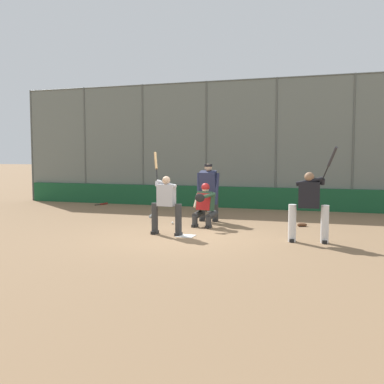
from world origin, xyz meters
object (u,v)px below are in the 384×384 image
object	(u,v)px
spare_bat_near_backstop	(151,216)
spare_bat_third_base_side	(103,204)
batter_at_plate	(166,203)
batter_on_deck	(309,204)
baseball_loose	(172,223)
fielding_glove_on_dirt	(302,225)
umpire_home	(208,190)
spare_bat_by_padding	(211,212)
catcher_behind_plate	(204,204)

from	to	relation	value
spare_bat_near_backstop	spare_bat_third_base_side	bearing A→B (deg)	-145.81
batter_at_plate	batter_on_deck	world-z (taller)	batter_on_deck
batter_on_deck	baseball_loose	distance (m)	4.48
fielding_glove_on_dirt	spare_bat_third_base_side	bearing A→B (deg)	-21.87
batter_at_plate	spare_bat_third_base_side	bearing A→B (deg)	-44.28
baseball_loose	umpire_home	bearing A→B (deg)	-133.88
batter_at_plate	baseball_loose	size ratio (longest dim) A/B	29.10
umpire_home	spare_bat_near_backstop	world-z (taller)	umpire_home
spare_bat_by_padding	batter_on_deck	bearing A→B (deg)	-24.74
spare_bat_by_padding	baseball_loose	bearing A→B (deg)	-70.10
catcher_behind_plate	fielding_glove_on_dirt	world-z (taller)	catcher_behind_plate
baseball_loose	spare_bat_third_base_side	bearing A→B (deg)	-41.47
spare_bat_near_backstop	spare_bat_by_padding	xyz separation A→B (m)	(-1.64, -1.71, 0.00)
batter_at_plate	spare_bat_by_padding	bearing A→B (deg)	-84.21
catcher_behind_plate	batter_on_deck	world-z (taller)	batter_on_deck
catcher_behind_plate	umpire_home	xyz separation A→B (m)	(0.19, -1.07, 0.32)
umpire_home	batter_on_deck	world-z (taller)	batter_on_deck
spare_bat_third_base_side	baseball_loose	distance (m)	6.21
spare_bat_near_backstop	batter_on_deck	bearing A→B (deg)	44.73
catcher_behind_plate	umpire_home	distance (m)	1.13
catcher_behind_plate	spare_bat_third_base_side	distance (m)	7.16
fielding_glove_on_dirt	baseball_loose	world-z (taller)	fielding_glove_on_dirt
batter_on_deck	baseball_loose	size ratio (longest dim) A/B	30.50
batter_on_deck	batter_at_plate	bearing A→B (deg)	176.74
umpire_home	fielding_glove_on_dirt	size ratio (longest dim) A/B	6.41
batter_at_plate	umpire_home	xyz separation A→B (m)	(-0.38, -2.64, 0.14)
umpire_home	batter_on_deck	distance (m)	4.11
batter_at_plate	baseball_loose	xyz separation A→B (m)	(0.48, -1.75, -0.79)
fielding_glove_on_dirt	umpire_home	bearing A→B (deg)	-2.92
batter_at_plate	baseball_loose	distance (m)	1.98
spare_bat_near_backstop	spare_bat_third_base_side	xyz separation A→B (m)	(3.39, -2.81, 0.00)
spare_bat_by_padding	spare_bat_third_base_side	xyz separation A→B (m)	(5.03, -1.11, 0.00)
catcher_behind_plate	baseball_loose	xyz separation A→B (m)	(1.05, -0.18, -0.62)
spare_bat_near_backstop	spare_bat_by_padding	bearing A→B (deg)	120.04
batter_at_plate	catcher_behind_plate	distance (m)	1.68
batter_on_deck	spare_bat_by_padding	size ratio (longest dim) A/B	2.85
catcher_behind_plate	spare_bat_third_base_side	size ratio (longest dim) A/B	1.54
spare_bat_third_base_side	fielding_glove_on_dirt	distance (m)	9.03
batter_at_plate	spare_bat_by_padding	world-z (taller)	batter_at_plate
catcher_behind_plate	fielding_glove_on_dirt	xyz separation A→B (m)	(-2.68, -0.92, -0.60)
spare_bat_by_padding	catcher_behind_plate	bearing A→B (deg)	-51.01
catcher_behind_plate	baseball_loose	size ratio (longest dim) A/B	17.02
batter_at_plate	spare_bat_near_backstop	distance (m)	3.60
fielding_glove_on_dirt	spare_bat_near_backstop	bearing A→B (deg)	-6.29
batter_on_deck	spare_bat_near_backstop	xyz separation A→B (m)	(5.33, -2.97, -0.88)
fielding_glove_on_dirt	baseball_loose	size ratio (longest dim) A/B	3.79
umpire_home	baseball_loose	bearing A→B (deg)	44.46
batter_on_deck	fielding_glove_on_dirt	world-z (taller)	batter_on_deck
fielding_glove_on_dirt	spare_bat_by_padding	bearing A→B (deg)	-33.90
spare_bat_by_padding	baseball_loose	world-z (taller)	baseball_loose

